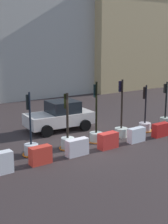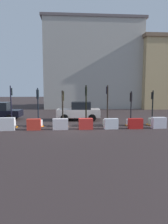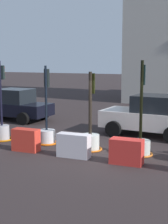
% 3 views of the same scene
% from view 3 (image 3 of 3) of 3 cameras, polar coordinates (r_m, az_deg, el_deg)
% --- Properties ---
extents(ground_plane, '(120.00, 120.00, 0.00)m').
position_cam_3_polar(ground_plane, '(12.00, 3.99, -6.98)').
color(ground_plane, '#322828').
extents(traffic_light_1, '(0.88, 0.88, 3.19)m').
position_cam_3_polar(traffic_light_1, '(14.30, -13.48, -2.59)').
color(traffic_light_1, '#B4AFB2').
rests_on(traffic_light_1, ground_plane).
extents(traffic_light_2, '(0.86, 0.86, 3.01)m').
position_cam_3_polar(traffic_light_2, '(13.38, -6.23, -3.34)').
color(traffic_light_2, silver).
rests_on(traffic_light_2, ground_plane).
extents(traffic_light_3, '(0.88, 0.88, 2.82)m').
position_cam_3_polar(traffic_light_3, '(12.39, 1.05, -4.04)').
color(traffic_light_3, silver).
rests_on(traffic_light_3, ground_plane).
extents(traffic_light_4, '(0.88, 0.88, 3.22)m').
position_cam_3_polar(traffic_light_4, '(11.90, 9.35, -4.90)').
color(traffic_light_4, beige).
rests_on(traffic_light_4, ground_plane).
extents(construction_barrier_2, '(0.98, 0.46, 0.80)m').
position_cam_3_polar(construction_barrier_2, '(12.44, -9.64, -4.61)').
color(construction_barrier_2, red).
rests_on(construction_barrier_2, ground_plane).
extents(construction_barrier_3, '(1.12, 0.43, 0.80)m').
position_cam_3_polar(construction_barrier_3, '(11.51, -1.72, -5.59)').
color(construction_barrier_3, silver).
rests_on(construction_barrier_3, ground_plane).
extents(construction_barrier_4, '(1.04, 0.50, 0.80)m').
position_cam_3_polar(construction_barrier_4, '(10.85, 7.09, -6.55)').
color(construction_barrier_4, red).
rests_on(construction_barrier_4, ground_plane).
extents(car_white_van, '(4.12, 2.46, 1.75)m').
position_cam_3_polar(car_white_van, '(14.91, 11.07, -0.64)').
color(car_white_van, silver).
rests_on(car_white_van, ground_plane).
extents(car_black_sedan, '(4.12, 2.22, 1.68)m').
position_cam_3_polar(car_black_sedan, '(18.73, -11.50, 1.11)').
color(car_black_sedan, black).
rests_on(car_black_sedan, ground_plane).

